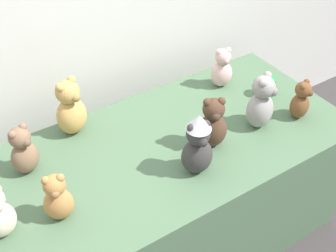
{
  "coord_description": "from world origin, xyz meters",
  "views": [
    {
      "loc": [
        -0.86,
        -1.09,
        2.24
      ],
      "look_at": [
        0.0,
        0.25,
        0.9
      ],
      "focal_mm": 46.32,
      "sensor_mm": 36.0,
      "label": 1
    }
  ],
  "objects": [
    {
      "name": "teddy_bear_mocha",
      "position": [
        -0.64,
        0.45,
        0.9
      ],
      "size": [
        0.17,
        0.16,
        0.26
      ],
      "rotation": [
        0.0,
        0.0,
        0.42
      ],
      "color": "#7F6047",
      "rests_on": "display_table"
    },
    {
      "name": "teddy_bear_chestnut",
      "position": [
        0.71,
        0.06,
        0.88
      ],
      "size": [
        0.14,
        0.13,
        0.22
      ],
      "rotation": [
        0.0,
        0.0,
        0.38
      ],
      "color": "brown",
      "rests_on": "display_table"
    },
    {
      "name": "party_cup_green",
      "position": [
        0.71,
        0.3,
        0.84
      ],
      "size": [
        0.08,
        0.08,
        0.11
      ],
      "primitive_type": "cylinder",
      "color": "#238C3D",
      "rests_on": "display_table"
    },
    {
      "name": "display_table",
      "position": [
        0.0,
        0.25,
        0.39
      ],
      "size": [
        1.9,
        0.9,
        0.78
      ],
      "primitive_type": "cube",
      "color": "#4C6B4C",
      "rests_on": "ground_plane"
    },
    {
      "name": "teddy_bear_honey",
      "position": [
        -0.35,
        0.6,
        0.93
      ],
      "size": [
        0.2,
        0.19,
        0.32
      ],
      "rotation": [
        0.0,
        0.0,
        0.39
      ],
      "color": "tan",
      "rests_on": "display_table"
    },
    {
      "name": "teddy_bear_cocoa",
      "position": [
        0.18,
        0.14,
        0.91
      ],
      "size": [
        0.18,
        0.17,
        0.28
      ],
      "rotation": [
        0.0,
        0.0,
        -0.45
      ],
      "color": "#4C3323",
      "rests_on": "display_table"
    },
    {
      "name": "teddy_bear_caramel",
      "position": [
        -0.62,
        0.12,
        0.89
      ],
      "size": [
        0.15,
        0.14,
        0.24
      ],
      "rotation": [
        0.0,
        0.0,
        -0.33
      ],
      "color": "#B27A42",
      "rests_on": "display_table"
    },
    {
      "name": "teddy_bear_ash",
      "position": [
        0.48,
        0.13,
        0.92
      ],
      "size": [
        0.2,
        0.19,
        0.31
      ],
      "rotation": [
        0.0,
        0.0,
        0.49
      ],
      "color": "gray",
      "rests_on": "display_table"
    },
    {
      "name": "teddy_bear_blush",
      "position": [
        0.54,
        0.52,
        0.89
      ],
      "size": [
        0.15,
        0.13,
        0.25
      ],
      "rotation": [
        0.0,
        0.0,
        -0.23
      ],
      "color": "beige",
      "rests_on": "display_table"
    },
    {
      "name": "teddy_bear_charcoal",
      "position": [
        0.01,
        0.03,
        0.94
      ],
      "size": [
        0.17,
        0.15,
        0.33
      ],
      "rotation": [
        0.0,
        0.0,
        -0.19
      ],
      "color": "#383533",
      "rests_on": "display_table"
    }
  ]
}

